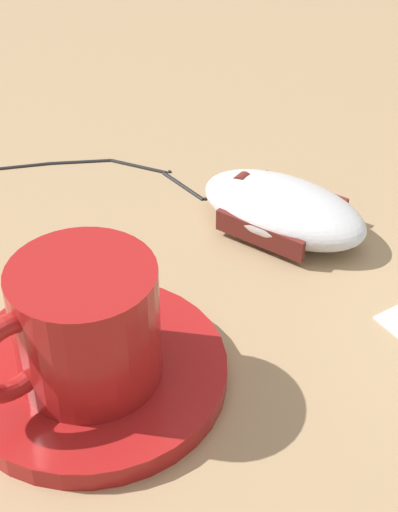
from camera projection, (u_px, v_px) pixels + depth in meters
name	position (u px, v px, depth m)	size (l,w,h in m)	color
ground_plane	(273.00, 281.00, 0.48)	(3.00, 3.00, 0.00)	#9E7F5B
saucer	(94.00, 372.00, 0.41)	(0.14, 0.14, 0.01)	maroon
coffee_cup	(82.00, 326.00, 0.38)	(0.07, 0.10, 0.07)	maroon
computer_mouse	(283.00, 209.00, 0.52)	(0.13, 0.11, 0.03)	silver
mouse_cable	(15.00, 175.00, 0.58)	(0.15, 0.26, 0.00)	black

